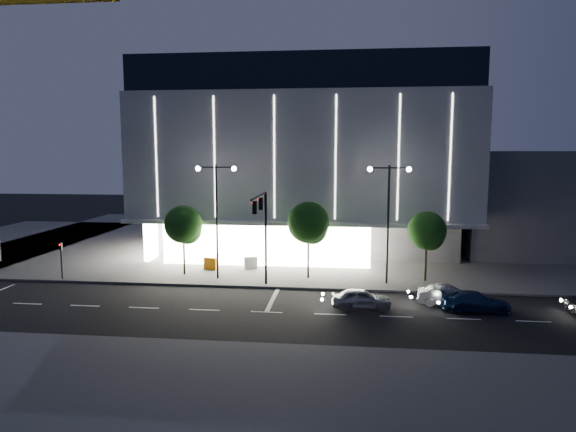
% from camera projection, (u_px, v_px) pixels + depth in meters
% --- Properties ---
extents(ground, '(160.00, 160.00, 0.00)m').
position_uv_depth(ground, '(240.00, 304.00, 33.84)').
color(ground, black).
rests_on(ground, ground).
extents(sidewalk_museum, '(70.00, 40.00, 0.15)m').
position_uv_depth(sidewalk_museum, '(328.00, 241.00, 56.94)').
color(sidewalk_museum, '#474747').
rests_on(sidewalk_museum, ground).
extents(sidewalk_near, '(70.00, 10.00, 0.15)m').
position_uv_depth(sidewalk_near, '(299.00, 391.00, 21.45)').
color(sidewalk_near, '#474747').
rests_on(sidewalk_near, ground).
extents(museum, '(30.00, 25.80, 18.00)m').
position_uv_depth(museum, '(309.00, 158.00, 54.32)').
color(museum, '#4C4C51').
rests_on(museum, ground).
extents(annex_building, '(16.00, 20.00, 10.00)m').
position_uv_depth(annex_building, '(528.00, 199.00, 54.00)').
color(annex_building, '#4C4C51').
rests_on(annex_building, ground).
extents(traffic_mast, '(0.33, 5.89, 7.07)m').
position_uv_depth(traffic_mast, '(263.00, 222.00, 36.38)').
color(traffic_mast, black).
rests_on(traffic_mast, ground).
extents(street_lamp_west, '(3.16, 0.36, 9.00)m').
position_uv_depth(street_lamp_west, '(217.00, 204.00, 39.33)').
color(street_lamp_west, black).
rests_on(street_lamp_west, ground).
extents(street_lamp_east, '(3.16, 0.36, 9.00)m').
position_uv_depth(street_lamp_east, '(388.00, 206.00, 37.90)').
color(street_lamp_east, black).
rests_on(street_lamp_east, ground).
extents(ped_signal_far, '(0.22, 0.24, 3.00)m').
position_uv_depth(ped_signal_far, '(61.00, 257.00, 39.68)').
color(ped_signal_far, black).
rests_on(ped_signal_far, ground).
extents(tree_left, '(3.02, 3.02, 5.72)m').
position_uv_depth(tree_left, '(184.00, 227.00, 40.90)').
color(tree_left, black).
rests_on(tree_left, ground).
extents(tree_mid, '(3.25, 3.25, 6.15)m').
position_uv_depth(tree_mid, '(309.00, 225.00, 39.77)').
color(tree_mid, black).
rests_on(tree_mid, ground).
extents(tree_right, '(2.91, 2.91, 5.51)m').
position_uv_depth(tree_right, '(427.00, 233.00, 38.83)').
color(tree_right, black).
rests_on(tree_right, ground).
extents(car_lead, '(3.92, 1.86, 1.29)m').
position_uv_depth(car_lead, '(361.00, 299.00, 32.79)').
color(car_lead, '#A1A3A8').
rests_on(car_lead, ground).
extents(car_second, '(4.07, 1.86, 1.29)m').
position_uv_depth(car_second, '(448.00, 296.00, 33.38)').
color(car_second, '#B2B5BA').
rests_on(car_second, ground).
extents(car_third, '(4.31, 1.78, 1.25)m').
position_uv_depth(car_third, '(476.00, 302.00, 32.24)').
color(car_third, navy).
rests_on(car_third, ground).
extents(barrier_a, '(1.13, 0.45, 1.00)m').
position_uv_depth(barrier_a, '(210.00, 264.00, 42.91)').
color(barrier_a, orange).
rests_on(barrier_a, sidewalk_museum).
extents(barrier_b, '(1.12, 0.57, 1.00)m').
position_uv_depth(barrier_b, '(251.00, 263.00, 43.32)').
color(barrier_b, white).
rests_on(barrier_b, sidewalk_museum).
extents(barrier_d, '(1.12, 0.63, 1.00)m').
position_uv_depth(barrier_d, '(251.00, 263.00, 43.24)').
color(barrier_d, white).
rests_on(barrier_d, sidewalk_museum).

